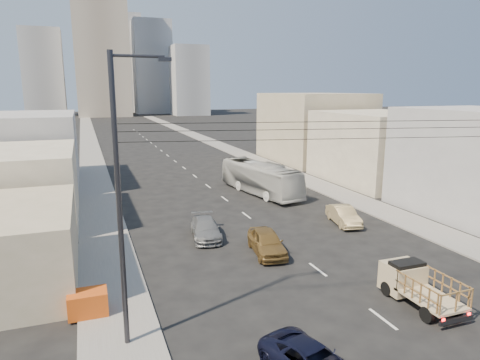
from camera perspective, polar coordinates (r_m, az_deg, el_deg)
ground at (r=20.90m, az=22.10°, el=-19.38°), size 420.00×420.00×0.00m
sidewalk_left at (r=83.55m, az=-19.38°, el=4.09°), size 3.50×180.00×0.12m
sidewalk_right at (r=87.02m, az=-3.69°, el=5.03°), size 3.50×180.00×0.12m
lane_dashes at (r=67.90m, az=-9.15°, el=2.89°), size 0.15×104.00×0.01m
flatbed_pickup at (r=23.70m, az=22.65°, el=-12.58°), size 1.95×4.41×1.90m
city_bus at (r=44.02m, az=2.71°, el=0.25°), size 4.77×11.97×3.25m
sedan_brown at (r=28.30m, az=3.59°, el=-8.26°), size 2.53×4.87×1.58m
sedan_tan at (r=35.23m, az=13.64°, el=-4.60°), size 2.37×4.58×1.44m
sedan_grey at (r=31.27m, az=-4.61°, el=-6.47°), size 2.64×5.01×1.39m
streetlamp_left at (r=17.42m, az=-15.53°, el=-2.21°), size 2.36×0.25×12.00m
overhead_wires at (r=19.19m, az=21.21°, el=6.37°), size 23.01×5.02×0.72m
crate_stack at (r=22.22m, az=-19.63°, el=-15.18°), size 1.80×1.20×1.14m
bldg_right_near at (r=41.93m, az=29.22°, el=2.13°), size 10.00×12.00×9.00m
bldg_right_mid at (r=52.39m, az=17.97°, el=4.20°), size 11.00×14.00×8.00m
bldg_right_far at (r=65.80m, az=9.78°, el=6.96°), size 12.00×16.00×10.00m
bldg_left_mid at (r=38.19m, az=-29.27°, el=-1.00°), size 11.00×12.00×6.00m
bldg_left_far at (r=52.75m, az=-27.47°, el=3.48°), size 12.00×16.00×8.00m
high_rise_tower at (r=184.11m, az=-18.15°, el=17.49°), size 20.00×20.00×60.00m
midrise_ne at (r=200.45m, az=-11.65°, el=14.46°), size 16.00×16.00×40.00m
midrise_nw at (r=193.45m, az=-24.70°, el=12.84°), size 15.00×15.00×34.00m
midrise_back at (r=213.99m, az=-15.58°, el=14.64°), size 18.00×18.00×44.00m
midrise_east at (r=182.94m, az=-6.78°, el=12.99°), size 14.00×14.00×28.00m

